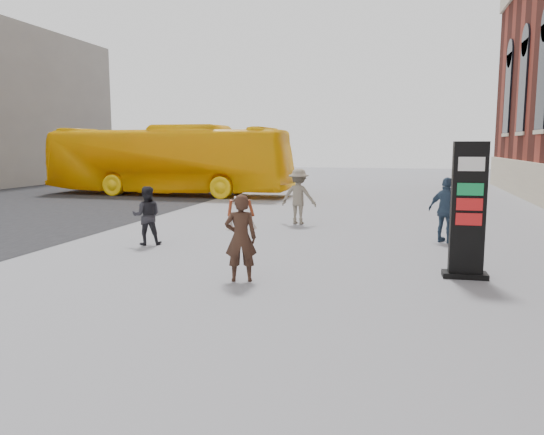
% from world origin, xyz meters
% --- Properties ---
extents(ground, '(100.00, 100.00, 0.00)m').
position_xyz_m(ground, '(0.00, 0.00, 0.00)').
color(ground, '#9E9EA3').
extents(info_pylon, '(0.87, 0.45, 2.68)m').
position_xyz_m(info_pylon, '(4.98, 1.32, 1.34)').
color(info_pylon, black).
rests_on(info_pylon, ground).
extents(woman, '(0.76, 0.72, 1.69)m').
position_xyz_m(woman, '(0.74, 0.01, 0.86)').
color(woman, black).
rests_on(woman, ground).
extents(bus, '(12.90, 3.33, 3.57)m').
position_xyz_m(bus, '(-8.11, 15.95, 1.79)').
color(bus, '#FFC007').
rests_on(bus, road).
extents(pedestrian_a, '(0.91, 0.82, 1.54)m').
position_xyz_m(pedestrian_a, '(-2.75, 2.99, 0.77)').
color(pedestrian_a, '#232327').
rests_on(pedestrian_a, ground).
extents(pedestrian_b, '(1.25, 0.81, 1.82)m').
position_xyz_m(pedestrian_b, '(0.41, 7.55, 0.91)').
color(pedestrian_b, '#796F5D').
rests_on(pedestrian_b, ground).
extents(pedestrian_c, '(1.10, 0.90, 1.75)m').
position_xyz_m(pedestrian_c, '(4.89, 5.19, 0.88)').
color(pedestrian_c, '#30455D').
rests_on(pedestrian_c, ground).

